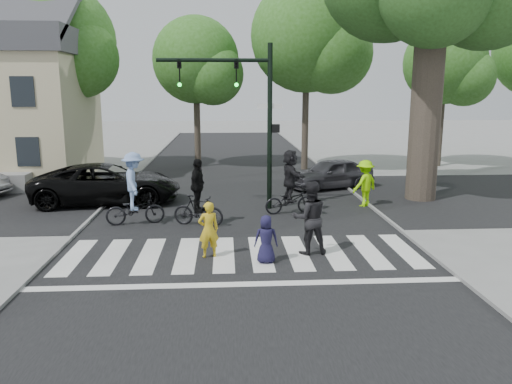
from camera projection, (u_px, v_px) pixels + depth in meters
ground at (244, 266)px, 12.60m from camera, size 120.00×120.00×0.00m
road_stem at (238, 217)px, 17.48m from camera, size 10.00×70.00×0.01m
road_cross at (236, 199)px, 20.42m from camera, size 70.00×10.00×0.01m
curb_left at (92, 218)px, 17.17m from camera, size 0.10×70.00×0.10m
curb_right at (380, 213)px, 17.78m from camera, size 0.10×70.00×0.10m
crosswalk at (243, 257)px, 13.24m from camera, size 10.00×3.85×0.01m
traffic_signal at (246, 103)px, 17.89m from camera, size 4.45×0.29×6.00m
bg_tree_1 at (64, 45)px, 25.86m from camera, size 6.09×5.80×9.80m
bg_tree_2 at (200, 64)px, 27.57m from camera, size 5.04×4.80×8.40m
bg_tree_3 at (313, 40)px, 26.39m from camera, size 6.30×6.00×10.20m
bg_tree_4 at (450, 67)px, 27.97m from camera, size 4.83×4.60×8.15m
house at (2, 102)px, 24.80m from camera, size 8.40×8.10×8.82m
pedestrian_woman at (209, 230)px, 13.15m from camera, size 0.63×0.50×1.51m
pedestrian_child at (266, 239)px, 12.75m from camera, size 0.63×0.42×1.26m
pedestrian_adult at (310, 218)px, 13.41m from camera, size 1.03×0.83×1.99m
cyclist_left at (134, 194)px, 16.33m from camera, size 1.99×1.34×2.41m
cyclist_mid at (198, 199)px, 16.19m from camera, size 1.76×1.11×2.22m
cyclist_right at (290, 185)px, 17.77m from camera, size 1.91×1.77×2.31m
car_suv at (107, 184)px, 19.45m from camera, size 5.80×2.99×1.57m
car_grey at (331, 174)px, 22.44m from camera, size 4.28×2.92×1.35m
bystander_hivis at (365, 183)px, 18.94m from camera, size 1.32×1.18×1.78m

